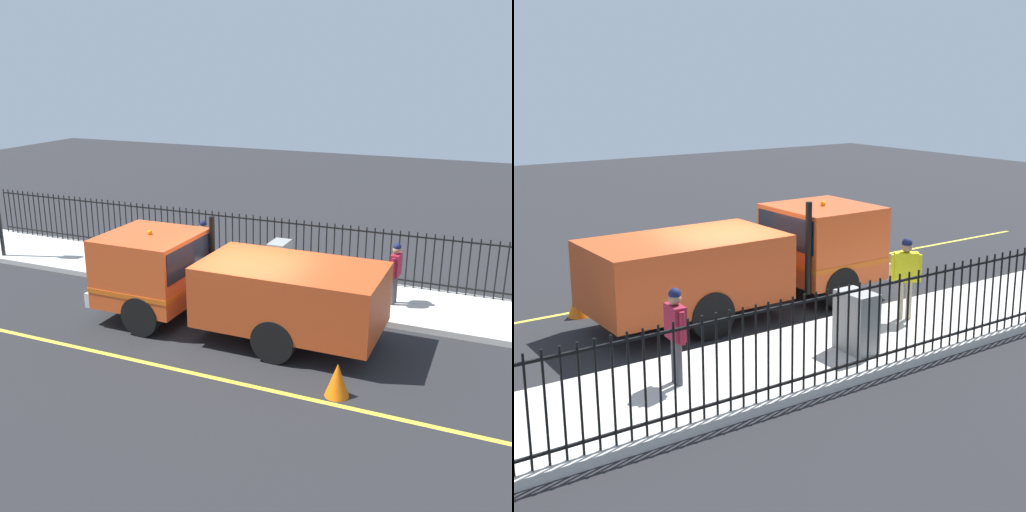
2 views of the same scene
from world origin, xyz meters
The scene contains 9 objects.
ground_plane centered at (0.00, 0.00, 0.00)m, with size 60.08×60.08×0.00m, color #232326.
sidewalk_slab centered at (3.16, 0.00, 0.08)m, with size 2.70×27.31×0.15m, color beige.
lane_marking centered at (-2.02, 0.00, 0.00)m, with size 0.12×24.58×0.01m, color yellow.
work_truck centered at (0.12, 0.73, 1.24)m, with size 2.30×6.89×2.48m.
worker_standing centered at (2.80, 2.57, 1.20)m, with size 0.46×0.53×1.71m.
pedestrian_distant centered at (3.01, -2.82, 1.15)m, with size 0.61×0.24×1.63m.
iron_fence centered at (4.37, 0.00, 0.96)m, with size 0.04×23.25×1.59m.
utility_cabinet centered at (3.57, 0.56, 0.71)m, with size 0.77×0.49×1.11m, color gray.
traffic_cone centered at (-1.69, -2.68, 0.34)m, with size 0.47×0.47×0.68m, color orange.
Camera 2 is at (13.01, -8.03, 5.04)m, focal length 51.63 mm.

